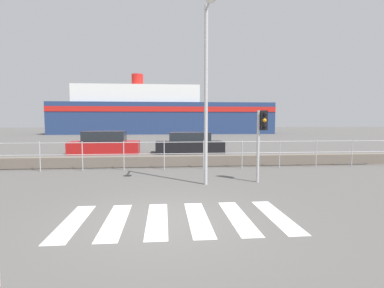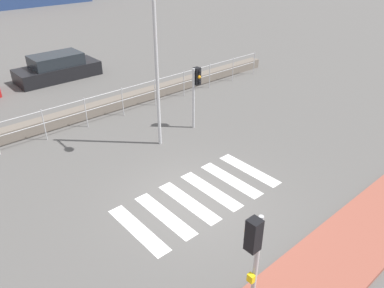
# 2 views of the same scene
# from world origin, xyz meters

# --- Properties ---
(ground_plane) EXTENTS (160.00, 160.00, 0.00)m
(ground_plane) POSITION_xyz_m (0.00, 0.00, 0.00)
(ground_plane) COLOR #565451
(crosswalk) EXTENTS (4.95, 2.40, 0.01)m
(crosswalk) POSITION_xyz_m (0.29, 0.00, 0.00)
(crosswalk) COLOR silver
(crosswalk) RESTS_ON ground_plane
(seawall) EXTENTS (23.20, 0.55, 0.50)m
(seawall) POSITION_xyz_m (0.00, 7.49, 0.25)
(seawall) COLOR #6B6056
(seawall) RESTS_ON ground_plane
(harbor_fence) EXTENTS (20.92, 0.04, 1.27)m
(harbor_fence) POSITION_xyz_m (-0.00, 6.61, 0.83)
(harbor_fence) COLOR #B2B2B5
(harbor_fence) RESTS_ON ground_plane
(traffic_light_far) EXTENTS (0.34, 0.32, 2.51)m
(traffic_light_far) POSITION_xyz_m (3.37, 3.66, 1.84)
(traffic_light_far) COLOR #B2B2B5
(traffic_light_far) RESTS_ON ground_plane
(streetlamp) EXTENTS (0.32, 1.25, 5.90)m
(streetlamp) POSITION_xyz_m (1.40, 3.23, 3.68)
(streetlamp) COLOR #B2B2B5
(streetlamp) RESTS_ON ground_plane
(ferry_boat) EXTENTS (34.01, 6.73, 9.26)m
(ferry_boat) POSITION_xyz_m (-0.82, 41.49, 3.17)
(ferry_boat) COLOR navy
(ferry_boat) RESTS_ON ground_plane
(parked_car_red) EXTENTS (4.37, 1.73, 1.46)m
(parked_car_red) POSITION_xyz_m (-3.82, 13.22, 0.62)
(parked_car_red) COLOR #B21919
(parked_car_red) RESTS_ON ground_plane
(parked_car_black) EXTENTS (4.44, 1.84, 1.36)m
(parked_car_black) POSITION_xyz_m (1.68, 13.22, 0.58)
(parked_car_black) COLOR black
(parked_car_black) RESTS_ON ground_plane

